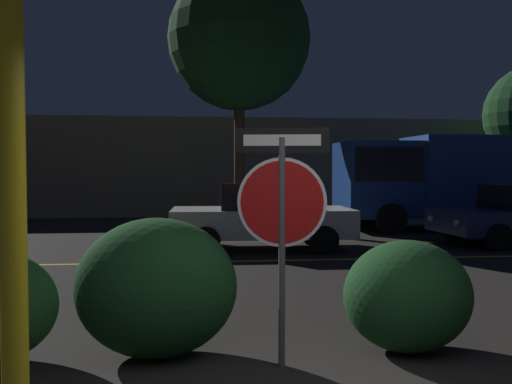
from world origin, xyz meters
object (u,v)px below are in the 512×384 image
(stop_sign, at_px, (282,201))
(tree_1, at_px, (239,40))
(hedge_bush_2, at_px, (157,288))
(passing_car_2, at_px, (261,217))
(delivery_truck, at_px, (430,177))
(yellow_pole_left, at_px, (13,205))
(hedge_bush_3, at_px, (407,296))

(stop_sign, bearing_deg, tree_1, 97.61)
(hedge_bush_2, relative_size, passing_car_2, 0.37)
(stop_sign, relative_size, hedge_bush_2, 1.41)
(stop_sign, distance_m, passing_car_2, 7.59)
(stop_sign, relative_size, delivery_truck, 0.38)
(yellow_pole_left, bearing_deg, passing_car_2, 74.11)
(stop_sign, bearing_deg, hedge_bush_2, 171.50)
(delivery_truck, bearing_deg, passing_car_2, 123.46)
(stop_sign, xyz_separation_m, tree_1, (0.67, 12.28, 4.19))
(tree_1, bearing_deg, hedge_bush_2, -98.59)
(stop_sign, bearing_deg, passing_car_2, 95.14)
(yellow_pole_left, xyz_separation_m, tree_1, (2.51, 13.80, 4.12))
(yellow_pole_left, relative_size, delivery_truck, 0.55)
(stop_sign, height_order, yellow_pole_left, yellow_pole_left)
(passing_car_2, height_order, delivery_truck, delivery_truck)
(hedge_bush_2, distance_m, passing_car_2, 7.37)
(hedge_bush_2, distance_m, hedge_bush_3, 2.41)
(tree_1, bearing_deg, delivery_truck, -12.19)
(passing_car_2, bearing_deg, hedge_bush_2, -12.51)
(tree_1, bearing_deg, passing_car_2, -89.19)
(passing_car_2, height_order, tree_1, tree_1)
(hedge_bush_2, xyz_separation_m, hedge_bush_3, (2.41, -0.10, -0.12))
(stop_sign, height_order, hedge_bush_3, stop_sign)
(delivery_truck, relative_size, tree_1, 0.72)
(hedge_bush_2, xyz_separation_m, passing_car_2, (1.86, 7.13, 0.07))
(yellow_pole_left, bearing_deg, stop_sign, 39.73)
(hedge_bush_3, bearing_deg, delivery_truck, 65.45)
(stop_sign, xyz_separation_m, delivery_truck, (6.21, 11.08, 0.07))
(hedge_bush_3, height_order, tree_1, tree_1)
(yellow_pole_left, bearing_deg, delivery_truck, 57.45)
(delivery_truck, bearing_deg, hedge_bush_3, 155.86)
(hedge_bush_3, height_order, delivery_truck, delivery_truck)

